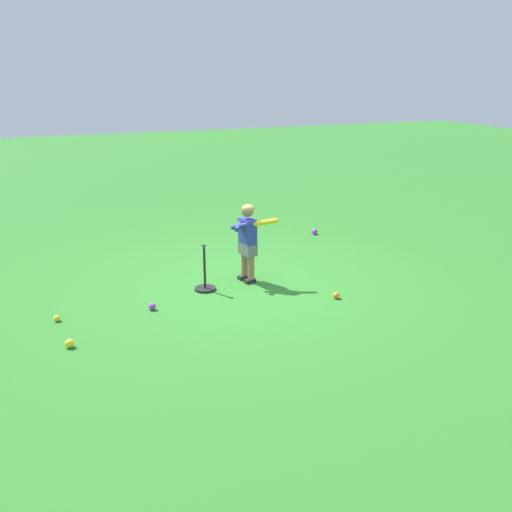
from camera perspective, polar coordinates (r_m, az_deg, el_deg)
The scene contains 8 objects.
ground_plane at distance 7.66m, azimuth -1.58°, elevation -2.91°, with size 40.00×40.00×0.00m, color #2D7528.
child_batter at distance 7.59m, azimuth -0.81°, elevation 2.08°, with size 0.61×0.38×1.08m.
play_ball_far_right at distance 6.97m, azimuth -10.47°, elevation -5.06°, with size 0.09×0.09×0.09m, color purple.
play_ball_by_bucket at distance 7.26m, azimuth 8.14°, elevation -3.96°, with size 0.09×0.09×0.09m, color orange.
play_ball_far_left at distance 6.95m, azimuth -19.52°, elevation -5.97°, with size 0.08×0.08×0.08m, color yellow.
play_ball_midfield at distance 10.03m, azimuth 5.97°, elevation 2.47°, with size 0.10×0.10×0.10m, color purple.
play_ball_center_lawn at distance 6.28m, azimuth -18.37°, elevation -8.40°, with size 0.10×0.10×0.10m, color yellow.
batting_tee at distance 7.47m, azimuth -5.18°, elevation -2.69°, with size 0.28×0.28×0.62m.
Camera 1 is at (2.51, 6.68, 2.77)m, focal length 39.47 mm.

